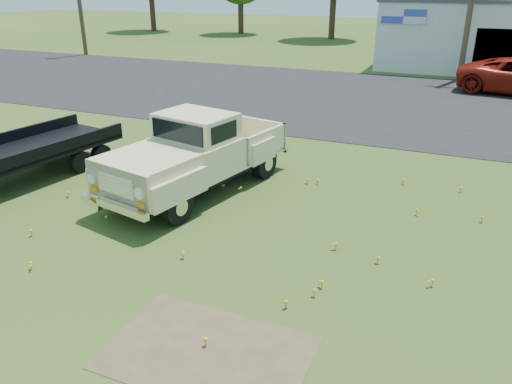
% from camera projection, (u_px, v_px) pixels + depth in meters
% --- Properties ---
extents(ground, '(140.00, 140.00, 0.00)m').
position_uv_depth(ground, '(212.00, 244.00, 10.53)').
color(ground, '#2E4817').
rests_on(ground, ground).
extents(asphalt_lot, '(90.00, 14.00, 0.02)m').
position_uv_depth(asphalt_lot, '(361.00, 99.00, 23.24)').
color(asphalt_lot, black).
rests_on(asphalt_lot, ground).
extents(dirt_patch_a, '(3.00, 2.00, 0.01)m').
position_uv_depth(dirt_patch_a, '(208.00, 353.00, 7.45)').
color(dirt_patch_a, '#4D3F29').
rests_on(dirt_patch_a, ground).
extents(dirt_patch_b, '(2.20, 1.60, 0.01)m').
position_uv_depth(dirt_patch_b, '(206.00, 175.00, 14.21)').
color(dirt_patch_b, '#4D3F29').
rests_on(dirt_patch_b, ground).
extents(commercial_building, '(14.20, 8.20, 4.15)m').
position_uv_depth(commercial_building, '(503.00, 34.00, 30.43)').
color(commercial_building, beige).
rests_on(commercial_building, ground).
extents(vintage_pickup_truck, '(3.40, 6.09, 2.09)m').
position_uv_depth(vintage_pickup_truck, '(198.00, 153.00, 12.80)').
color(vintage_pickup_truck, beige).
rests_on(vintage_pickup_truck, ground).
extents(flatbed_trailer, '(3.20, 6.70, 1.75)m').
position_uv_depth(flatbed_trailer, '(14.00, 150.00, 13.50)').
color(flatbed_trailer, black).
rests_on(flatbed_trailer, ground).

